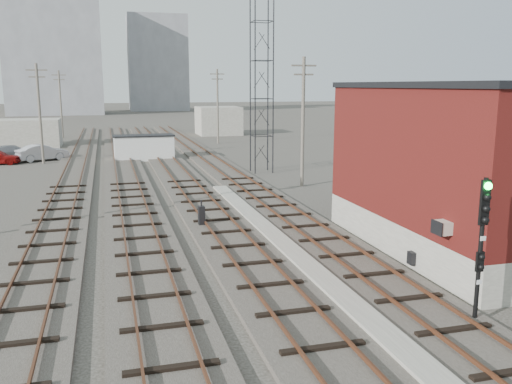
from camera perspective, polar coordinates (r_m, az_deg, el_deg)
name	(u,v)px	position (r m, az deg, el deg)	size (l,w,h in m)	color
ground	(164,143)	(68.46, -9.70, 5.09)	(320.00, 320.00, 0.00)	#282621
track_right	(217,165)	(48.17, -4.17, 2.83)	(3.20, 90.00, 0.39)	#332D28
track_mid_right	(171,167)	(47.57, -8.91, 2.62)	(3.20, 90.00, 0.39)	#332D28
track_mid_left	(124,169)	(47.29, -13.73, 2.38)	(3.20, 90.00, 0.39)	#332D28
track_left	(74,171)	(47.36, -18.57, 2.13)	(3.20, 90.00, 0.39)	#332D28
platform_curb	(283,246)	(23.97, 2.91, -5.70)	(0.90, 28.00, 0.26)	gray
brick_building	(455,168)	(24.60, 20.21, 2.42)	(6.54, 12.20, 7.22)	gray
lattice_tower	(262,80)	(44.48, 0.59, 11.72)	(1.60, 1.60, 15.00)	black
utility_pole_left_b	(40,111)	(53.12, -21.82, 7.93)	(1.80, 0.24, 9.00)	#595147
utility_pole_left_c	(61,102)	(78.00, -19.87, 8.86)	(1.80, 0.24, 9.00)	#595147
utility_pole_right_a	(303,119)	(38.20, 4.96, 7.71)	(1.80, 0.24, 9.00)	#595147
utility_pole_right_b	(218,104)	(67.12, -4.06, 9.21)	(1.80, 0.24, 9.00)	#595147
apartment_left	(54,52)	(143.42, -20.49, 13.67)	(22.00, 14.00, 30.00)	gray
apartment_right	(157,64)	(158.56, -10.33, 13.16)	(16.00, 12.00, 26.00)	gray
shed_left	(24,133)	(68.61, -23.22, 5.71)	(8.00, 5.00, 3.20)	gray
shed_right	(218,121)	(79.50, -3.98, 7.50)	(6.00, 6.00, 4.00)	gray
signal_mast	(482,238)	(17.23, 22.70, -4.49)	(0.40, 0.42, 4.48)	gray
switch_stand	(202,216)	(27.31, -5.75, -2.53)	(0.33, 0.33, 1.35)	black
site_trailer	(144,147)	(53.23, -11.71, 4.63)	(5.76, 2.56, 2.41)	silver
car_silver	(42,153)	(55.54, -21.56, 3.88)	(1.63, 4.68, 1.54)	#A3A4AA
car_grey	(14,152)	(58.24, -24.16, 3.88)	(1.85, 4.55, 1.32)	gray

